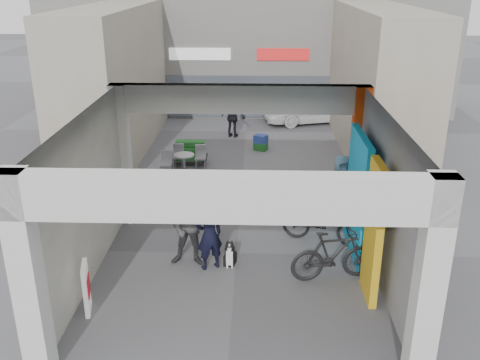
{
  "coord_description": "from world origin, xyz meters",
  "views": [
    {
      "loc": [
        0.43,
        -10.85,
        6.08
      ],
      "look_at": [
        0.05,
        1.0,
        1.42
      ],
      "focal_mm": 40.0,
      "sensor_mm": 36.0,
      "label": 1
    }
  ],
  "objects_px": {
    "man_crates": "(233,117)",
    "white_van": "(310,107)",
    "border_collie": "(230,255)",
    "bicycle_front": "(324,222)",
    "produce_stand": "(190,155)",
    "cafe_set": "(182,163)",
    "bicycle_rear": "(334,255)",
    "man_back_turned": "(190,226)",
    "man_with_dog": "(209,235)",
    "man_elderly": "(341,189)"
  },
  "relations": [
    {
      "from": "man_with_dog",
      "to": "man_crates",
      "type": "bearing_deg",
      "value": -116.15
    },
    {
      "from": "produce_stand",
      "to": "bicycle_front",
      "type": "relative_size",
      "value": 0.57
    },
    {
      "from": "cafe_set",
      "to": "white_van",
      "type": "xyz_separation_m",
      "value": [
        4.64,
        6.22,
        0.39
      ]
    },
    {
      "from": "produce_stand",
      "to": "border_collie",
      "type": "height_order",
      "value": "produce_stand"
    },
    {
      "from": "border_collie",
      "to": "bicycle_rear",
      "type": "xyz_separation_m",
      "value": [
        2.19,
        -0.46,
        0.3
      ]
    },
    {
      "from": "border_collie",
      "to": "white_van",
      "type": "relative_size",
      "value": 0.16
    },
    {
      "from": "border_collie",
      "to": "man_crates",
      "type": "distance_m",
      "value": 9.82
    },
    {
      "from": "man_with_dog",
      "to": "man_back_turned",
      "type": "bearing_deg",
      "value": -44.92
    },
    {
      "from": "man_back_turned",
      "to": "bicycle_front",
      "type": "relative_size",
      "value": 0.92
    },
    {
      "from": "man_elderly",
      "to": "bicycle_rear",
      "type": "bearing_deg",
      "value": -114.04
    },
    {
      "from": "man_elderly",
      "to": "bicycle_front",
      "type": "relative_size",
      "value": 0.89
    },
    {
      "from": "white_van",
      "to": "bicycle_front",
      "type": "bearing_deg",
      "value": 160.74
    },
    {
      "from": "man_with_dog",
      "to": "bicycle_rear",
      "type": "relative_size",
      "value": 0.86
    },
    {
      "from": "border_collie",
      "to": "white_van",
      "type": "height_order",
      "value": "white_van"
    },
    {
      "from": "man_elderly",
      "to": "white_van",
      "type": "xyz_separation_m",
      "value": [
        0.08,
        9.75,
        -0.23
      ]
    },
    {
      "from": "cafe_set",
      "to": "man_elderly",
      "type": "distance_m",
      "value": 5.79
    },
    {
      "from": "man_back_turned",
      "to": "bicycle_front",
      "type": "distance_m",
      "value": 3.25
    },
    {
      "from": "produce_stand",
      "to": "white_van",
      "type": "bearing_deg",
      "value": 33.32
    },
    {
      "from": "cafe_set",
      "to": "bicycle_front",
      "type": "relative_size",
      "value": 0.67
    },
    {
      "from": "border_collie",
      "to": "man_back_turned",
      "type": "bearing_deg",
      "value": -172.85
    },
    {
      "from": "cafe_set",
      "to": "bicycle_rear",
      "type": "bearing_deg",
      "value": -57.43
    },
    {
      "from": "man_with_dog",
      "to": "white_van",
      "type": "distance_m",
      "value": 12.58
    },
    {
      "from": "border_collie",
      "to": "man_crates",
      "type": "xyz_separation_m",
      "value": [
        -0.37,
        9.8,
        0.54
      ]
    },
    {
      "from": "bicycle_front",
      "to": "bicycle_rear",
      "type": "height_order",
      "value": "bicycle_rear"
    },
    {
      "from": "man_with_dog",
      "to": "man_elderly",
      "type": "relative_size",
      "value": 0.88
    },
    {
      "from": "bicycle_front",
      "to": "white_van",
      "type": "xyz_separation_m",
      "value": [
        0.64,
        10.89,
        0.14
      ]
    },
    {
      "from": "man_back_turned",
      "to": "man_elderly",
      "type": "xyz_separation_m",
      "value": [
        3.59,
        2.25,
        -0.02
      ]
    },
    {
      "from": "man_crates",
      "to": "white_van",
      "type": "xyz_separation_m",
      "value": [
        3.18,
        2.25,
        -0.12
      ]
    },
    {
      "from": "white_van",
      "to": "man_crates",
      "type": "bearing_deg",
      "value": 109.46
    },
    {
      "from": "produce_stand",
      "to": "man_crates",
      "type": "height_order",
      "value": "man_crates"
    },
    {
      "from": "cafe_set",
      "to": "bicycle_front",
      "type": "height_order",
      "value": "bicycle_front"
    },
    {
      "from": "bicycle_rear",
      "to": "cafe_set",
      "type": "bearing_deg",
      "value": 20.75
    },
    {
      "from": "cafe_set",
      "to": "border_collie",
      "type": "relative_size",
      "value": 2.11
    },
    {
      "from": "man_elderly",
      "to": "man_crates",
      "type": "bearing_deg",
      "value": 99.27
    },
    {
      "from": "produce_stand",
      "to": "man_crates",
      "type": "bearing_deg",
      "value": 50.44
    },
    {
      "from": "cafe_set",
      "to": "man_elderly",
      "type": "height_order",
      "value": "man_elderly"
    },
    {
      "from": "man_elderly",
      "to": "cafe_set",
      "type": "bearing_deg",
      "value": 129.05
    },
    {
      "from": "produce_stand",
      "to": "border_collie",
      "type": "xyz_separation_m",
      "value": [
        1.68,
        -6.63,
        -0.04
      ]
    },
    {
      "from": "bicycle_front",
      "to": "bicycle_rear",
      "type": "distance_m",
      "value": 1.63
    },
    {
      "from": "man_with_dog",
      "to": "man_crates",
      "type": "relative_size",
      "value": 1.0
    },
    {
      "from": "border_collie",
      "to": "white_van",
      "type": "bearing_deg",
      "value": 87.32
    },
    {
      "from": "produce_stand",
      "to": "bicycle_rear",
      "type": "relative_size",
      "value": 0.62
    },
    {
      "from": "cafe_set",
      "to": "man_with_dog",
      "type": "bearing_deg",
      "value": -76.76
    },
    {
      "from": "border_collie",
      "to": "man_elderly",
      "type": "relative_size",
      "value": 0.36
    },
    {
      "from": "produce_stand",
      "to": "man_with_dog",
      "type": "height_order",
      "value": "man_with_dog"
    },
    {
      "from": "man_back_turned",
      "to": "bicycle_rear",
      "type": "xyz_separation_m",
      "value": [
        3.05,
        -0.51,
        -0.37
      ]
    },
    {
      "from": "man_crates",
      "to": "border_collie",
      "type": "bearing_deg",
      "value": 110.85
    },
    {
      "from": "produce_stand",
      "to": "man_with_dog",
      "type": "relative_size",
      "value": 0.72
    },
    {
      "from": "border_collie",
      "to": "man_elderly",
      "type": "xyz_separation_m",
      "value": [
        2.72,
        2.3,
        0.65
      ]
    },
    {
      "from": "white_van",
      "to": "border_collie",
      "type": "bearing_deg",
      "value": 150.99
    }
  ]
}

